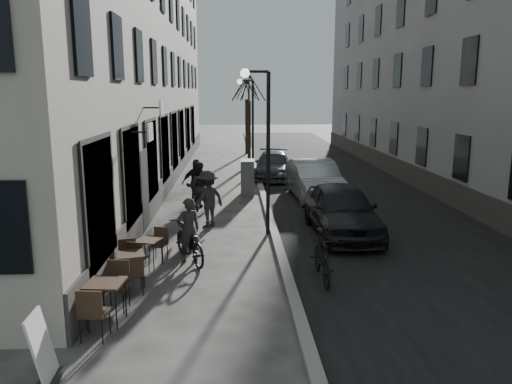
{
  "coord_description": "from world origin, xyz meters",
  "views": [
    {
      "loc": [
        -1.07,
        -9.16,
        4.4
      ],
      "look_at": [
        -0.47,
        3.78,
        1.8
      ],
      "focal_mm": 35.0,
      "sensor_mm": 36.0,
      "label": 1
    }
  ],
  "objects": [
    {
      "name": "car_near",
      "position": [
        2.3,
        5.84,
        0.8
      ],
      "size": [
        1.94,
        4.72,
        1.6
      ],
      "primitive_type": "imported",
      "rotation": [
        0.0,
        0.0,
        0.01
      ],
      "color": "black",
      "rests_on": "ground"
    },
    {
      "name": "bistro_set_c",
      "position": [
        -3.24,
        3.09,
        0.45
      ],
      "size": [
        0.84,
        1.52,
        0.87
      ],
      "rotation": [
        0.0,
        0.0,
        -0.32
      ],
      "color": "#302015",
      "rests_on": "ground"
    },
    {
      "name": "streetlamp_far",
      "position": [
        -0.17,
        18.0,
        3.16
      ],
      "size": [
        0.9,
        0.28,
        5.09
      ],
      "color": "black",
      "rests_on": "ground"
    },
    {
      "name": "bistro_set_b",
      "position": [
        -3.46,
        1.91,
        0.46
      ],
      "size": [
        0.85,
        1.58,
        0.9
      ],
      "rotation": [
        0.0,
        0.0,
        0.3
      ],
      "color": "#302015",
      "rests_on": "ground"
    },
    {
      "name": "bicycle",
      "position": [
        -2.25,
        3.51,
        0.53
      ],
      "size": [
        1.46,
        2.12,
        1.05
      ],
      "primitive_type": "imported",
      "rotation": [
        0.0,
        0.0,
        3.57
      ],
      "color": "black",
      "rests_on": "ground"
    },
    {
      "name": "building_left",
      "position": [
        -6.0,
        16.5,
        8.0
      ],
      "size": [
        4.0,
        35.0,
        16.0
      ],
      "primitive_type": "cube",
      "color": "#9D9584",
      "rests_on": "ground"
    },
    {
      "name": "road",
      "position": [
        3.85,
        16.0,
        0.0
      ],
      "size": [
        7.3,
        60.0,
        0.0
      ],
      "primitive_type": "cube",
      "color": "black",
      "rests_on": "ground"
    },
    {
      "name": "cyclist_rider",
      "position": [
        -2.25,
        3.51,
        0.86
      ],
      "size": [
        0.74,
        0.63,
        1.72
      ],
      "primitive_type": "imported",
      "rotation": [
        0.0,
        0.0,
        3.57
      ],
      "color": "#292724",
      "rests_on": "ground"
    },
    {
      "name": "tree_near",
      "position": [
        -0.1,
        21.0,
        4.66
      ],
      "size": [
        2.4,
        2.4,
        5.7
      ],
      "color": "black",
      "rests_on": "ground"
    },
    {
      "name": "pedestrian_far",
      "position": [
        -2.53,
        9.93,
        0.94
      ],
      "size": [
        1.18,
        0.75,
        1.88
      ],
      "primitive_type": "imported",
      "rotation": [
        0.0,
        0.0,
        0.28
      ],
      "color": "black",
      "rests_on": "ground"
    },
    {
      "name": "utility_cabinet",
      "position": [
        -0.47,
        12.08,
        0.77
      ],
      "size": [
        0.58,
        1.03,
        1.54
      ],
      "primitive_type": "cube",
      "rotation": [
        0.0,
        0.0,
        -0.02
      ],
      "color": "#5B5B5D",
      "rests_on": "ground"
    },
    {
      "name": "sign_board",
      "position": [
        -4.01,
        -2.0,
        0.45
      ],
      "size": [
        0.4,
        0.66,
        1.11
      ],
      "rotation": [
        0.0,
        0.0,
        0.03
      ],
      "color": "black",
      "rests_on": "ground"
    },
    {
      "name": "kerb",
      "position": [
        0.2,
        16.0,
        0.06
      ],
      "size": [
        0.25,
        60.0,
        0.12
      ],
      "primitive_type": "cube",
      "color": "gray",
      "rests_on": "ground"
    },
    {
      "name": "building_right",
      "position": [
        9.5,
        16.5,
        8.0
      ],
      "size": [
        4.0,
        35.0,
        16.0
      ],
      "primitive_type": "cube",
      "color": "slate",
      "rests_on": "ground"
    },
    {
      "name": "ground",
      "position": [
        0.0,
        0.0,
        0.0
      ],
      "size": [
        120.0,
        120.0,
        0.0
      ],
      "primitive_type": "plane",
      "color": "#3E3B38",
      "rests_on": "ground"
    },
    {
      "name": "streetlamp_near",
      "position": [
        -0.17,
        6.0,
        3.16
      ],
      "size": [
        0.9,
        0.28,
        5.09
      ],
      "color": "black",
      "rests_on": "ground"
    },
    {
      "name": "pedestrian_near",
      "position": [
        -2.4,
        9.28,
        0.93
      ],
      "size": [
        1.01,
        0.85,
        1.85
      ],
      "primitive_type": "imported",
      "rotation": [
        0.0,
        0.0,
        3.31
      ],
      "color": "black",
      "rests_on": "ground"
    },
    {
      "name": "bistro_set_a",
      "position": [
        -3.54,
        -0.06,
        0.51
      ],
      "size": [
        0.75,
        1.72,
        1.0
      ],
      "rotation": [
        0.0,
        0.0,
        -0.09
      ],
      "color": "#302015",
      "rests_on": "ground"
    },
    {
      "name": "pedestrian_mid",
      "position": [
        -1.91,
        6.96,
        0.95
      ],
      "size": [
        1.38,
        1.34,
        1.9
      ],
      "primitive_type": "imported",
      "rotation": [
        0.0,
        0.0,
        3.86
      ],
      "color": "#2A2625",
      "rests_on": "ground"
    },
    {
      "name": "car_far",
      "position": [
        1.0,
        16.4,
        0.67
      ],
      "size": [
        2.35,
        4.81,
        1.35
      ],
      "primitive_type": "imported",
      "rotation": [
        0.0,
        0.0,
        -0.1
      ],
      "color": "#303339",
      "rests_on": "ground"
    },
    {
      "name": "tree_far",
      "position": [
        -0.1,
        27.0,
        4.66
      ],
      "size": [
        2.4,
        2.4,
        5.7
      ],
      "color": "black",
      "rests_on": "ground"
    },
    {
      "name": "car_mid",
      "position": [
        2.3,
        11.13,
        0.81
      ],
      "size": [
        2.05,
        5.0,
        1.61
      ],
      "primitive_type": "imported",
      "rotation": [
        0.0,
        0.0,
        0.07
      ],
      "color": "#9CA0A4",
      "rests_on": "ground"
    },
    {
      "name": "moped",
      "position": [
        1.01,
        2.0,
        0.59
      ],
      "size": [
        0.56,
        1.97,
        1.19
      ],
      "primitive_type": "imported",
      "rotation": [
        0.0,
        0.0,
        0.0
      ],
      "color": "black",
      "rests_on": "ground"
    }
  ]
}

